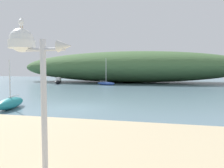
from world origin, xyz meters
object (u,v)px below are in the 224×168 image
object	(u,v)px
motorboat_near_shore	(58,81)
sailboat_by_sandbar	(11,103)
mast_structure	(29,53)
sailboat_inner_mooring	(106,83)
seagull_on_radar	(21,22)

from	to	relation	value
motorboat_near_shore	sailboat_by_sandbar	bearing A→B (deg)	-69.32
mast_structure	motorboat_near_shore	bearing A→B (deg)	116.46
motorboat_near_shore	sailboat_inner_mooring	world-z (taller)	sailboat_inner_mooring
mast_structure	sailboat_by_sandbar	size ratio (longest dim) A/B	0.99
seagull_on_radar	sailboat_inner_mooring	world-z (taller)	sailboat_inner_mooring
seagull_on_radar	motorboat_near_shore	size ratio (longest dim) A/B	0.10
mast_structure	sailboat_inner_mooring	world-z (taller)	sailboat_inner_mooring
mast_structure	motorboat_near_shore	size ratio (longest dim) A/B	0.97
mast_structure	motorboat_near_shore	distance (m)	32.69
mast_structure	motorboat_near_shore	world-z (taller)	mast_structure
motorboat_near_shore	sailboat_inner_mooring	bearing A→B (deg)	-7.59
seagull_on_radar	motorboat_near_shore	xyz separation A→B (m)	(-14.36, 29.19, -2.88)
seagull_on_radar	sailboat_inner_mooring	bearing A→B (deg)	101.28
seagull_on_radar	sailboat_inner_mooring	size ratio (longest dim) A/B	0.07
motorboat_near_shore	sailboat_by_sandbar	size ratio (longest dim) A/B	1.02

